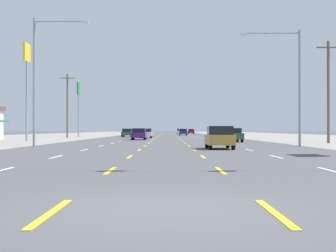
{
  "coord_description": "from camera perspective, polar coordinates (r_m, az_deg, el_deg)",
  "views": [
    {
      "loc": [
        0.08,
        -7.85,
        1.31
      ],
      "look_at": [
        0.31,
        70.71,
        1.9
      ],
      "focal_mm": 50.19,
      "sensor_mm": 36.0,
      "label": 1
    }
  ],
  "objects": [
    {
      "name": "streetlight_right_row_0",
      "position": [
        37.25,
        14.73,
        5.72
      ],
      "size": [
        4.67,
        0.26,
        8.95
      ],
      "color": "gray",
      "rests_on": "ground"
    },
    {
      "name": "pole_sign_left_row_1",
      "position": [
        55.3,
        -16.95,
        6.91
      ],
      "size": [
        0.24,
        2.14,
        10.98
      ],
      "color": "gray",
      "rests_on": "ground"
    },
    {
      "name": "streetlight_left_row_0",
      "position": [
        37.36,
        -15.46,
        6.36
      ],
      "size": [
        4.3,
        0.26,
        9.85
      ],
      "color": "gray",
      "rests_on": "ground"
    },
    {
      "name": "lot_apron_right",
      "position": [
        77.87,
        18.31,
        -1.37
      ],
      "size": [
        28.0,
        440.0,
        0.01
      ],
      "primitive_type": "cube",
      "color": "gray",
      "rests_on": "ground"
    },
    {
      "name": "sedan_inner_right_farther",
      "position": [
        105.82,
        1.68,
        -0.73
      ],
      "size": [
        1.8,
        4.5,
        1.46
      ],
      "color": "navy",
      "rests_on": "ground"
    },
    {
      "name": "hatchback_inner_right_nearest",
      "position": [
        31.75,
        6.11,
        -1.38
      ],
      "size": [
        1.72,
        3.9,
        1.54
      ],
      "color": "#B28C33",
      "rests_on": "ground"
    },
    {
      "name": "sedan_inner_left_mid",
      "position": [
        59.64,
        -3.71,
        -0.96
      ],
      "size": [
        1.8,
        4.5,
        1.46
      ],
      "color": "#4C196B",
      "rests_on": "ground"
    },
    {
      "name": "lane_markings",
      "position": [
        112.35,
        -0.21,
        -1.1
      ],
      "size": [
        10.64,
        227.6,
        0.01
      ],
      "color": "white",
      "rests_on": "ground"
    },
    {
      "name": "sedan_far_right_near",
      "position": [
        49.81,
        7.66,
        -1.06
      ],
      "size": [
        1.8,
        4.5,
        1.46
      ],
      "color": "#235B2D",
      "rests_on": "ground"
    },
    {
      "name": "pole_sign_left_row_2",
      "position": [
        83.08,
        -10.99,
        3.57
      ],
      "size": [
        0.24,
        1.82,
        9.48
      ],
      "color": "gray",
      "rests_on": "ground"
    },
    {
      "name": "sedan_inner_left_midfar",
      "position": [
        72.48,
        -2.84,
        -0.87
      ],
      "size": [
        1.8,
        4.5,
        1.46
      ],
      "color": "white",
      "rests_on": "ground"
    },
    {
      "name": "hatchback_inner_right_farthest",
      "position": [
        133.48,
        1.29,
        -0.66
      ],
      "size": [
        1.72,
        3.9,
        1.54
      ],
      "color": "white",
      "rests_on": "ground"
    },
    {
      "name": "sedan_far_right_distant_a",
      "position": [
        137.59,
        2.66,
        -0.66
      ],
      "size": [
        1.8,
        4.5,
        1.46
      ],
      "color": "maroon",
      "rests_on": "ground"
    },
    {
      "name": "utility_pole_right_row_0",
      "position": [
        47.39,
        18.73,
        4.14
      ],
      "size": [
        2.2,
        0.26,
        9.75
      ],
      "color": "brown",
      "rests_on": "ground"
    },
    {
      "name": "lot_apron_left",
      "position": [
        77.92,
        -18.75,
        -1.37
      ],
      "size": [
        28.0,
        440.0,
        0.01
      ],
      "primitive_type": "cube",
      "color": "gray",
      "rests_on": "ground"
    },
    {
      "name": "utility_pole_left_row_1",
      "position": [
        73.63,
        -12.3,
        2.53
      ],
      "size": [
        2.2,
        0.26,
        9.81
      ],
      "color": "brown",
      "rests_on": "ground"
    },
    {
      "name": "ground_plane",
      "position": [
        73.86,
        -0.23,
        -1.45
      ],
      "size": [
        572.0,
        572.0,
        0.0
      ],
      "primitive_type": "plane",
      "color": "#4C4C4F"
    },
    {
      "name": "sedan_far_left_far",
      "position": [
        83.23,
        -5.12,
        -0.81
      ],
      "size": [
        1.8,
        4.5,
        1.46
      ],
      "color": "#235B2D",
      "rests_on": "ground"
    }
  ]
}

